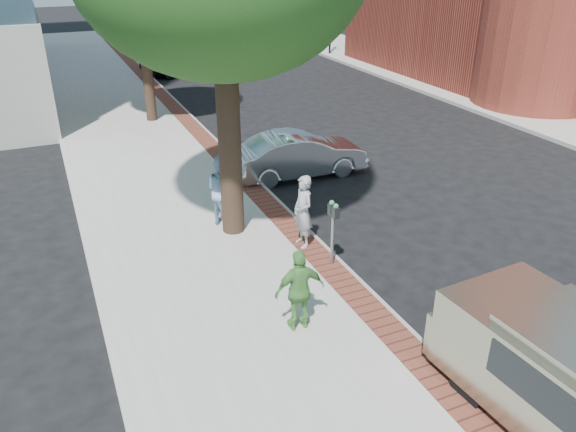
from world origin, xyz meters
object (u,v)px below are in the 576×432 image
parking_meter (333,220)px  person_green (300,290)px  person_gray (303,212)px  bg_car (185,62)px  person_officer (222,190)px  sedan_silver (299,155)px

parking_meter → person_green: size_ratio=0.95×
person_gray → bg_car: (2.32, 19.52, -0.33)m
parking_meter → person_gray: (-0.20, 1.03, -0.21)m
person_officer → sedan_silver: 4.00m
person_gray → bg_car: bearing=171.2°
parking_meter → sedan_silver: 5.53m
person_gray → person_green: bearing=-28.3°
sedan_silver → bg_car: 15.31m
person_green → bg_car: bearing=-96.2°
bg_car → sedan_silver: bearing=178.4°
person_green → bg_car: person_green is taller
person_gray → person_officer: (-1.30, 1.79, 0.04)m
parking_meter → person_officer: bearing=118.0°
person_officer → person_green: bearing=157.4°
person_green → parking_meter: bearing=-129.3°
person_gray → person_green: 3.03m
person_gray → sedan_silver: (1.85, 4.22, -0.33)m
parking_meter → person_green: bearing=-132.4°
sedan_silver → person_green: bearing=156.8°
person_green → sedan_silver: bearing=-111.6°
person_officer → bg_car: (3.62, 17.74, -0.37)m
sedan_silver → bg_car: bearing=-0.3°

